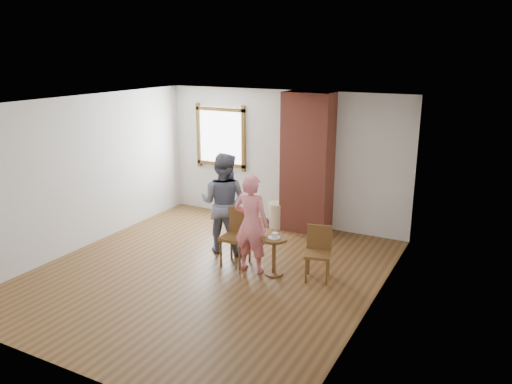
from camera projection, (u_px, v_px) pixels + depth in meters
ground at (208, 273)px, 7.70m from camera, size 5.50×5.50×0.00m
room_shell at (223, 150)px, 7.74m from camera, size 5.04×5.52×2.62m
brick_chimney at (307, 163)px, 9.21m from camera, size 0.90×0.50×2.60m
stoneware_crock at (278, 215)px, 9.65m from camera, size 0.50×0.50×0.49m
dark_pot at (269, 223)px, 9.71m from camera, size 0.15×0.15×0.14m
dining_chair_left at (237, 233)px, 7.95m from camera, size 0.42×0.42×0.90m
dining_chair_right at (318, 250)px, 7.42m from camera, size 0.46×0.46×0.80m
side_table at (274, 250)px, 7.53m from camera, size 0.40×0.40×0.60m
cake_plate at (274, 237)px, 7.48m from camera, size 0.18×0.18×0.01m
cake_slice at (275, 235)px, 7.46m from camera, size 0.08×0.07×0.06m
man at (224, 203)px, 8.33m from camera, size 0.92×0.76×1.70m
person_pink at (251, 224)px, 7.57m from camera, size 0.58×0.40×1.54m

